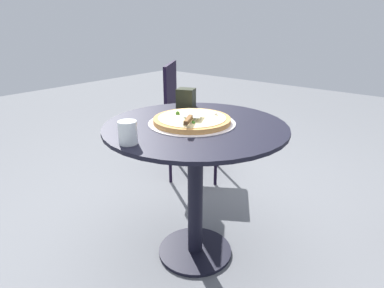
{
  "coord_description": "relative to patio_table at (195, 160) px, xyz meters",
  "views": [
    {
      "loc": [
        -0.93,
        1.16,
        1.21
      ],
      "look_at": [
        0.03,
        -0.01,
        0.63
      ],
      "focal_mm": 30.63,
      "sensor_mm": 36.0,
      "label": 1
    }
  ],
  "objects": [
    {
      "name": "patio_table",
      "position": [
        0.0,
        0.0,
        0.0
      ],
      "size": [
        0.88,
        0.88,
        0.74
      ],
      "color": "black",
      "rests_on": "ground"
    },
    {
      "name": "pizza_on_tray",
      "position": [
        0.03,
        -0.01,
        0.2
      ],
      "size": [
        0.42,
        0.42,
        0.05
      ],
      "color": "silver",
      "rests_on": "patio_table"
    },
    {
      "name": "drinking_cup",
      "position": [
        0.05,
        0.37,
        0.23
      ],
      "size": [
        0.08,
        0.08,
        0.09
      ],
      "primitive_type": "cylinder",
      "color": "silver",
      "rests_on": "patio_table"
    },
    {
      "name": "ground_plane",
      "position": [
        0.0,
        0.0,
        -0.56
      ],
      "size": [
        10.0,
        10.0,
        0.0
      ],
      "primitive_type": "plane",
      "color": "slate"
    },
    {
      "name": "patio_chair_near",
      "position": [
        0.69,
        -0.73,
        -0.05
      ],
      "size": [
        0.57,
        0.57,
        0.9
      ],
      "color": "black",
      "rests_on": "ground"
    },
    {
      "name": "pizza_server",
      "position": [
        -0.02,
        0.06,
        0.23
      ],
      "size": [
        0.14,
        0.21,
        0.02
      ],
      "color": "silver",
      "rests_on": "pizza_on_tray"
    },
    {
      "name": "napkin_dispenser",
      "position": [
        0.25,
        -0.22,
        0.24
      ],
      "size": [
        0.12,
        0.11,
        0.11
      ],
      "primitive_type": "cube",
      "rotation": [
        0.0,
        0.0,
        0.39
      ],
      "color": "black",
      "rests_on": "patio_table"
    }
  ]
}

